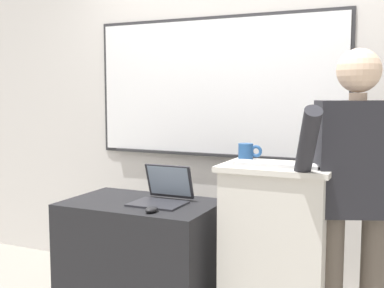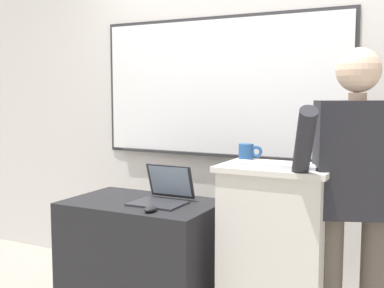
{
  "view_description": "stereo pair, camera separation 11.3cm",
  "coord_description": "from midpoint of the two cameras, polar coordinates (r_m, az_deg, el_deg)",
  "views": [
    {
      "loc": [
        1.13,
        -2.05,
        1.43
      ],
      "look_at": [
        -0.03,
        0.49,
        1.14
      ],
      "focal_mm": 45.0,
      "sensor_mm": 36.0,
      "label": 1
    },
    {
      "loc": [
        1.23,
        -2.0,
        1.43
      ],
      "look_at": [
        -0.03,
        0.49,
        1.14
      ],
      "focal_mm": 45.0,
      "sensor_mm": 36.0,
      "label": 2
    }
  ],
  "objects": [
    {
      "name": "computer_mouse_by_laptop",
      "position": [
        2.71,
        -3.74,
        -7.7
      ],
      "size": [
        0.06,
        0.1,
        0.03
      ],
      "color": "black",
      "rests_on": "side_desk"
    },
    {
      "name": "side_desk",
      "position": [
        3.09,
        -4.84,
        -13.82
      ],
      "size": [
        0.92,
        0.59,
        0.77
      ],
      "color": "black",
      "rests_on": "ground_plane"
    },
    {
      "name": "person_presenter",
      "position": [
        2.63,
        19.85,
        -4.67
      ],
      "size": [
        0.58,
        0.64,
        1.66
      ],
      "rotation": [
        0.0,
        0.0,
        0.38
      ],
      "color": "brown",
      "rests_on": "ground_plane"
    },
    {
      "name": "coffee_mug",
      "position": [
        2.85,
        7.71,
        -0.92
      ],
      "size": [
        0.14,
        0.09,
        0.1
      ],
      "color": "#234C84",
      "rests_on": "lectern_podium"
    },
    {
      "name": "lectern_podium",
      "position": [
        2.78,
        11.0,
        -13.16
      ],
      "size": [
        0.61,
        0.42,
        1.04
      ],
      "color": "beige",
      "rests_on": "ground_plane"
    },
    {
      "name": "back_wall",
      "position": [
        3.56,
        7.43,
        6.21
      ],
      "size": [
        6.4,
        0.17,
        2.9
      ],
      "color": "silver",
      "rests_on": "ground_plane"
    },
    {
      "name": "laptop",
      "position": [
        2.94,
        -2.19,
        -5.67
      ],
      "size": [
        0.31,
        0.31,
        0.22
      ],
      "color": "#28282D",
      "rests_on": "side_desk"
    },
    {
      "name": "computer_mouse_by_keyboard",
      "position": [
        2.54,
        16.36,
        -2.65
      ],
      "size": [
        0.06,
        0.1,
        0.03
      ],
      "color": "black",
      "rests_on": "lectern_podium"
    },
    {
      "name": "wireless_keyboard",
      "position": [
        2.6,
        11.06,
        -2.46
      ],
      "size": [
        0.46,
        0.13,
        0.02
      ],
      "color": "silver",
      "rests_on": "lectern_podium"
    }
  ]
}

